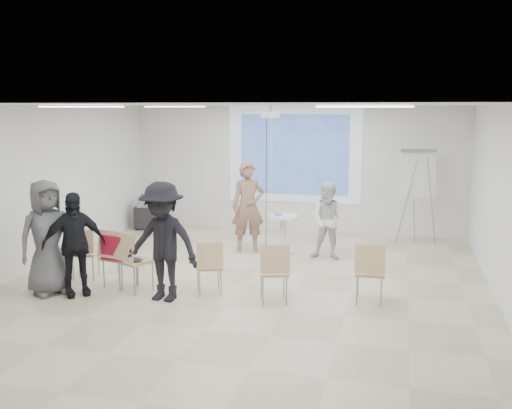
% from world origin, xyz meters
% --- Properties ---
extents(floor, '(8.00, 9.00, 0.10)m').
position_xyz_m(floor, '(0.00, 0.00, -0.05)').
color(floor, beige).
rests_on(floor, ground).
extents(ceiling, '(8.00, 9.00, 0.10)m').
position_xyz_m(ceiling, '(0.00, 0.00, 3.05)').
color(ceiling, white).
rests_on(ceiling, wall_back).
extents(wall_back, '(8.00, 0.10, 3.00)m').
position_xyz_m(wall_back, '(0.00, 4.55, 1.50)').
color(wall_back, silver).
rests_on(wall_back, floor).
extents(wall_left, '(0.10, 9.00, 3.00)m').
position_xyz_m(wall_left, '(-4.05, 0.00, 1.50)').
color(wall_left, silver).
rests_on(wall_left, floor).
extents(wall_right, '(0.10, 9.00, 3.00)m').
position_xyz_m(wall_right, '(4.05, 0.00, 1.50)').
color(wall_right, silver).
rests_on(wall_right, floor).
extents(projection_halo, '(3.20, 0.01, 2.30)m').
position_xyz_m(projection_halo, '(0.00, 4.49, 1.85)').
color(projection_halo, silver).
rests_on(projection_halo, wall_back).
extents(projection_image, '(2.60, 0.01, 1.90)m').
position_xyz_m(projection_image, '(0.00, 4.47, 1.85)').
color(projection_image, '#3156A7').
rests_on(projection_image, wall_back).
extents(pedestal_table, '(0.84, 0.84, 0.80)m').
position_xyz_m(pedestal_table, '(0.19, 2.29, 0.44)').
color(pedestal_table, white).
rests_on(pedestal_table, floor).
extents(player_left, '(0.91, 0.76, 2.12)m').
position_xyz_m(player_left, '(-0.54, 2.26, 1.06)').
color(player_left, '#97715C').
rests_on(player_left, floor).
extents(player_right, '(0.84, 0.68, 1.69)m').
position_xyz_m(player_right, '(1.16, 2.07, 0.85)').
color(player_right, white).
rests_on(player_right, floor).
extents(controller_left, '(0.09, 0.14, 0.04)m').
position_xyz_m(controller_left, '(-0.36, 2.51, 1.39)').
color(controller_left, silver).
rests_on(controller_left, player_left).
extents(controller_right, '(0.04, 0.11, 0.04)m').
position_xyz_m(controller_right, '(0.98, 2.32, 1.14)').
color(controller_right, silver).
rests_on(controller_right, player_right).
extents(chair_far_left, '(0.52, 0.55, 0.91)m').
position_xyz_m(chair_far_left, '(-2.77, -0.37, 0.54)').
color(chair_far_left, tan).
rests_on(chair_far_left, floor).
extents(chair_left_mid, '(0.56, 0.59, 1.00)m').
position_xyz_m(chair_left_mid, '(-2.01, -0.66, 0.59)').
color(chair_left_mid, tan).
rests_on(chair_left_mid, floor).
extents(chair_left_inner, '(0.63, 0.65, 1.00)m').
position_xyz_m(chair_left_inner, '(-1.67, -0.79, 0.59)').
color(chair_left_inner, tan).
rests_on(chair_left_inner, floor).
extents(chair_center, '(0.56, 0.58, 0.89)m').
position_xyz_m(chair_center, '(-0.40, -0.61, 0.52)').
color(chair_center, tan).
rests_on(chair_center, floor).
extents(chair_right_inner, '(0.57, 0.59, 0.94)m').
position_xyz_m(chair_right_inner, '(0.68, -0.76, 0.56)').
color(chair_right_inner, '#D0B678').
rests_on(chair_right_inner, floor).
extents(chair_right_far, '(0.46, 0.49, 0.95)m').
position_xyz_m(chair_right_far, '(2.09, -0.43, 0.56)').
color(chair_right_far, tan).
rests_on(chair_right_far, floor).
extents(red_jacket, '(0.43, 0.18, 0.40)m').
position_xyz_m(red_jacket, '(-1.99, -0.79, 0.72)').
color(red_jacket, '#A3142A').
rests_on(red_jacket, chair_left_mid).
extents(laptop, '(0.44, 0.39, 0.03)m').
position_xyz_m(laptop, '(-1.63, -0.69, 0.53)').
color(laptop, black).
rests_on(laptop, chair_left_inner).
extents(audience_left, '(1.27, 1.24, 1.91)m').
position_xyz_m(audience_left, '(-2.48, -1.13, 0.95)').
color(audience_left, black).
rests_on(audience_left, floor).
extents(audience_mid, '(1.44, 0.91, 2.10)m').
position_xyz_m(audience_mid, '(-1.02, -1.01, 1.05)').
color(audience_mid, black).
rests_on(audience_mid, floor).
extents(audience_outer, '(1.12, 1.21, 2.07)m').
position_xyz_m(audience_outer, '(-2.92, -1.17, 1.03)').
color(audience_outer, '#56575B').
rests_on(audience_outer, floor).
extents(flipchart_easel, '(0.87, 0.68, 2.08)m').
position_xyz_m(flipchart_easel, '(2.85, 3.73, 1.53)').
color(flipchart_easel, '#94969C').
rests_on(flipchart_easel, floor).
extents(av_cart, '(0.60, 0.52, 0.78)m').
position_xyz_m(av_cart, '(-3.54, 3.75, 0.36)').
color(av_cart, black).
rests_on(av_cart, floor).
extents(ceiling_projector, '(0.30, 0.25, 3.00)m').
position_xyz_m(ceiling_projector, '(0.10, 1.49, 2.69)').
color(ceiling_projector, white).
rests_on(ceiling_projector, ceiling).
extents(fluor_panel_nw, '(1.20, 0.30, 0.02)m').
position_xyz_m(fluor_panel_nw, '(-2.00, 2.00, 2.97)').
color(fluor_panel_nw, white).
rests_on(fluor_panel_nw, ceiling).
extents(fluor_panel_ne, '(1.20, 0.30, 0.02)m').
position_xyz_m(fluor_panel_ne, '(2.00, 2.00, 2.97)').
color(fluor_panel_ne, white).
rests_on(fluor_panel_ne, ceiling).
extents(fluor_panel_sw, '(1.20, 0.30, 0.02)m').
position_xyz_m(fluor_panel_sw, '(-2.00, -1.50, 2.97)').
color(fluor_panel_sw, white).
rests_on(fluor_panel_sw, ceiling).
extents(fluor_panel_se, '(1.20, 0.30, 0.02)m').
position_xyz_m(fluor_panel_se, '(2.00, -1.50, 2.97)').
color(fluor_panel_se, white).
rests_on(fluor_panel_se, ceiling).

